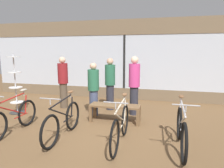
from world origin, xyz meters
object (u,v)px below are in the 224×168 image
at_px(bicycle_left, 63,121).
at_px(display_bench, 115,108).
at_px(bicycle_right, 121,126).
at_px(customer_near_bench, 110,83).
at_px(customer_mid_floor, 134,84).
at_px(customer_near_rack, 63,81).
at_px(accessory_rack, 16,89).
at_px(customer_by_window, 93,88).
at_px(bicycle_far_left, 13,118).
at_px(bicycle_far_right, 181,130).

xyz_separation_m(bicycle_left, display_bench, (0.91, 1.29, 0.01)).
xyz_separation_m(bicycle_right, customer_near_bench, (-0.87, 2.44, 0.51)).
height_order(bicycle_left, customer_mid_floor, customer_mid_floor).
relative_size(display_bench, customer_near_rack, 0.79).
bearing_deg(accessory_rack, customer_near_rack, 38.13).
relative_size(bicycle_left, customer_near_rack, 1.00).
xyz_separation_m(bicycle_left, customer_near_bench, (0.47, 2.45, 0.53)).
relative_size(accessory_rack, display_bench, 1.35).
distance_m(customer_by_window, customer_mid_floor, 1.25).
distance_m(customer_mid_floor, customer_near_bench, 0.94).
xyz_separation_m(customer_near_rack, customer_by_window, (1.30, -0.56, -0.09)).
bearing_deg(customer_mid_floor, customer_near_bench, 157.05).
distance_m(bicycle_far_left, bicycle_right, 2.62).
distance_m(bicycle_left, bicycle_right, 1.34).
bearing_deg(customer_near_bench, bicycle_far_right, -48.52).
relative_size(display_bench, customer_by_window, 0.86).
relative_size(bicycle_far_left, customer_mid_floor, 0.97).
distance_m(bicycle_left, customer_mid_floor, 2.54).
distance_m(display_bench, customer_by_window, 0.98).
relative_size(bicycle_far_left, bicycle_left, 0.99).
height_order(bicycle_right, customer_mid_floor, customer_mid_floor).
bearing_deg(accessory_rack, display_bench, -0.80).
relative_size(bicycle_right, customer_near_bench, 1.02).
xyz_separation_m(accessory_rack, customer_by_window, (2.47, 0.36, 0.08)).
bearing_deg(customer_near_rack, customer_mid_floor, -4.03).
distance_m(display_bench, customer_near_rack, 2.35).
xyz_separation_m(customer_near_rack, customer_mid_floor, (2.49, -0.18, 0.02)).
bearing_deg(customer_mid_floor, customer_near_rack, 175.97).
bearing_deg(customer_near_rack, accessory_rack, -141.87).
height_order(accessory_rack, customer_near_bench, accessory_rack).
relative_size(bicycle_far_right, customer_near_bench, 1.01).
bearing_deg(display_bench, bicycle_right, -71.70).
xyz_separation_m(customer_by_window, customer_mid_floor, (1.19, 0.38, 0.11)).
bearing_deg(bicycle_far_right, bicycle_far_left, -178.03).
height_order(bicycle_left, bicycle_right, bicycle_right).
height_order(bicycle_far_left, bicycle_left, bicycle_left).
bearing_deg(bicycle_right, bicycle_far_right, 3.33).
xyz_separation_m(bicycle_far_left, customer_by_window, (1.43, 1.75, 0.47)).
xyz_separation_m(bicycle_right, display_bench, (-0.43, 1.29, -0.00)).
bearing_deg(bicycle_right, customer_near_rack, 137.96).
bearing_deg(display_bench, bicycle_far_left, -148.40).
xyz_separation_m(bicycle_far_right, customer_by_window, (-2.42, 1.62, 0.45)).
xyz_separation_m(bicycle_right, bicycle_far_right, (1.23, 0.07, -0.00)).
distance_m(accessory_rack, customer_by_window, 2.50).
xyz_separation_m(bicycle_left, accessory_rack, (-2.33, 1.34, 0.38)).
bearing_deg(bicycle_far_left, bicycle_right, 1.34).
height_order(customer_near_rack, customer_mid_floor, customer_mid_floor).
bearing_deg(display_bench, customer_near_bench, 111.08).
bearing_deg(customer_near_rack, bicycle_far_right, -30.36).
height_order(bicycle_far_left, customer_mid_floor, customer_mid_floor).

